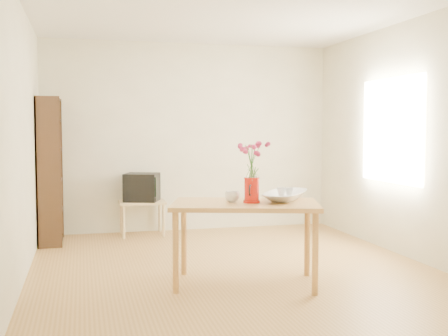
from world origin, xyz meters
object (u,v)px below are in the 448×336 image
object	(u,v)px
mug	(232,197)
television	(142,187)
table	(245,212)
bowl	(285,175)
pitcher	(252,191)

from	to	relation	value
mug	television	bearing A→B (deg)	-60.57
table	mug	distance (m)	0.18
table	television	size ratio (longest dim) A/B	2.79
mug	bowl	world-z (taller)	bowl
pitcher	television	world-z (taller)	pitcher
mug	television	size ratio (longest dim) A/B	0.24
bowl	television	bearing A→B (deg)	113.16
mug	television	world-z (taller)	mug
table	bowl	distance (m)	0.53
pitcher	television	size ratio (longest dim) A/B	0.44
pitcher	table	bearing A→B (deg)	-173.06
mug	bowl	xyz separation A→B (m)	(0.53, 0.04, 0.18)
bowl	mug	bearing A→B (deg)	-175.63
table	television	xyz separation A→B (m)	(-0.66, 2.61, -0.01)
bowl	table	bearing A→B (deg)	-168.25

